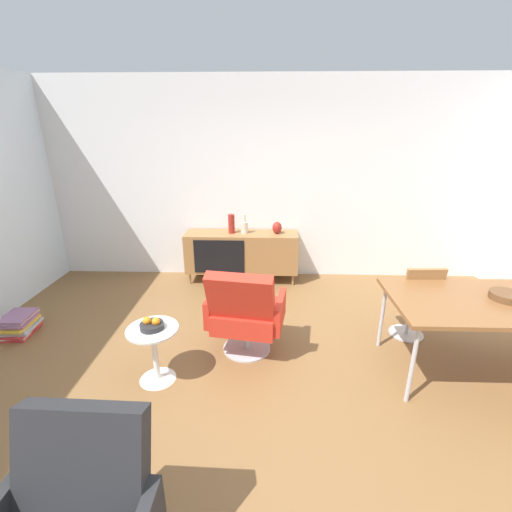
% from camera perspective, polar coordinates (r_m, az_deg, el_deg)
% --- Properties ---
extents(ground_plane, '(8.32, 8.32, 0.00)m').
position_cam_1_polar(ground_plane, '(3.23, 2.04, -20.70)').
color(ground_plane, brown).
extents(wall_back, '(6.80, 0.12, 2.80)m').
position_cam_1_polar(wall_back, '(5.10, 2.23, 12.04)').
color(wall_back, white).
rests_on(wall_back, ground_plane).
extents(sideboard, '(1.60, 0.45, 0.72)m').
position_cam_1_polar(sideboard, '(5.05, -2.37, 0.71)').
color(sideboard, olive).
rests_on(sideboard, ground_plane).
extents(vase_cobalt, '(0.10, 0.10, 0.27)m').
position_cam_1_polar(vase_cobalt, '(4.94, -1.90, 4.78)').
color(vase_cobalt, beige).
rests_on(vase_cobalt, sideboard).
extents(vase_sculptural_dark, '(0.13, 0.13, 0.17)m').
position_cam_1_polar(vase_sculptural_dark, '(4.93, 3.46, 4.65)').
color(vase_sculptural_dark, maroon).
rests_on(vase_sculptural_dark, sideboard).
extents(vase_ceramic_small, '(0.09, 0.09, 0.27)m').
position_cam_1_polar(vase_ceramic_small, '(4.94, -4.03, 5.28)').
color(vase_ceramic_small, maroon).
rests_on(vase_ceramic_small, sideboard).
extents(dining_table, '(1.60, 0.90, 0.74)m').
position_cam_1_polar(dining_table, '(3.60, 33.46, -6.61)').
color(dining_table, brown).
rests_on(dining_table, ground_plane).
extents(wooden_bowl_on_table, '(0.26, 0.26, 0.06)m').
position_cam_1_polar(wooden_bowl_on_table, '(3.68, 35.71, -5.33)').
color(wooden_bowl_on_table, brown).
rests_on(wooden_bowl_on_table, dining_table).
extents(dining_chair_back_left, '(0.42, 0.44, 0.86)m').
position_cam_1_polar(dining_chair_back_left, '(3.98, 24.55, -6.25)').
color(dining_chair_back_left, '#9E7042').
rests_on(dining_chair_back_left, ground_plane).
extents(lounge_chair_red, '(0.79, 0.74, 0.95)m').
position_cam_1_polar(lounge_chair_red, '(3.38, -1.82, -9.01)').
color(lounge_chair_red, red).
rests_on(lounge_chair_red, ground_plane).
extents(side_table_round, '(0.44, 0.44, 0.52)m').
position_cam_1_polar(side_table_round, '(3.25, -16.25, -14.27)').
color(side_table_round, white).
rests_on(side_table_round, ground_plane).
extents(fruit_bowl, '(0.20, 0.20, 0.11)m').
position_cam_1_polar(fruit_bowl, '(3.13, -16.67, -10.69)').
color(fruit_bowl, '#262628').
rests_on(fruit_bowl, side_table_round).
extents(magazine_stack, '(0.34, 0.41, 0.23)m').
position_cam_1_polar(magazine_stack, '(4.65, -34.25, -9.20)').
color(magazine_stack, red).
rests_on(magazine_stack, ground_plane).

